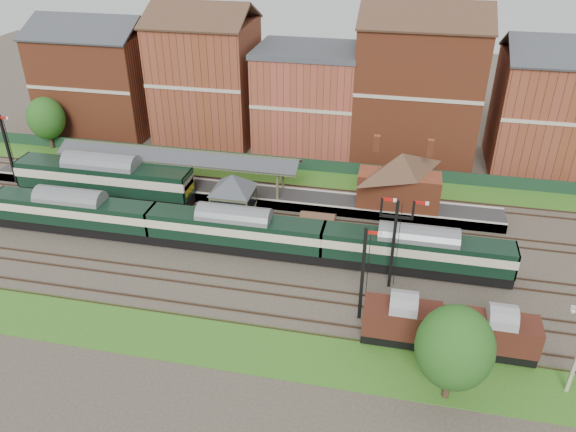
% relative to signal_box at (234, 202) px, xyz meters
% --- Properties ---
extents(ground, '(160.00, 160.00, 0.00)m').
position_rel_signal_box_xyz_m(ground, '(3.00, -3.25, -3.19)').
color(ground, '#473D33').
rests_on(ground, ground).
extents(grass_back, '(90.00, 4.50, 0.06)m').
position_rel_signal_box_xyz_m(grass_back, '(3.00, 12.75, -3.16)').
color(grass_back, '#2D6619').
rests_on(grass_back, ground).
extents(grass_front, '(90.00, 5.00, 0.06)m').
position_rel_signal_box_xyz_m(grass_front, '(3.00, -15.25, -3.16)').
color(grass_front, '#2D6619').
rests_on(grass_front, ground).
extents(fence, '(90.00, 0.12, 1.50)m').
position_rel_signal_box_xyz_m(fence, '(3.00, 14.75, -2.44)').
color(fence, '#193823').
rests_on(fence, ground).
extents(platform, '(55.00, 3.40, 1.00)m').
position_rel_signal_box_xyz_m(platform, '(-2.00, 6.50, -2.69)').
color(platform, '#2D2D2D').
rests_on(platform, ground).
extents(signal_box, '(5.40, 5.40, 6.00)m').
position_rel_signal_box_xyz_m(signal_box, '(0.00, 0.00, 0.00)').
color(signal_box, '#5E6B4C').
rests_on(signal_box, ground).
extents(brick_hut, '(3.20, 2.64, 2.94)m').
position_rel_signal_box_xyz_m(brick_hut, '(8.00, 0.00, -2.00)').
color(brick_hut, brown).
rests_on(brick_hut, ground).
extents(station_building, '(8.10, 8.10, 5.90)m').
position_rel_signal_box_xyz_m(station_building, '(15.00, 6.50, 0.76)').
color(station_building, '#994427').
rests_on(station_building, platform).
extents(canopy, '(26.00, 3.89, 4.08)m').
position_rel_signal_box_xyz_m(canopy, '(-8.00, 6.50, 1.39)').
color(canopy, '#4C4F31').
rests_on(canopy, platform).
extents(semaphore_bracket, '(3.60, 0.25, 8.18)m').
position_rel_signal_box_xyz_m(semaphore_bracket, '(15.04, -5.75, 1.44)').
color(semaphore_bracket, black).
rests_on(semaphore_bracket, ground).
extents(semaphore_platform_end, '(1.23, 0.25, 8.00)m').
position_rel_signal_box_xyz_m(semaphore_platform_end, '(-26.98, 4.75, 0.96)').
color(semaphore_platform_end, black).
rests_on(semaphore_platform_end, ground).
extents(semaphore_siding, '(1.23, 0.25, 8.00)m').
position_rel_signal_box_xyz_m(semaphore_siding, '(13.02, -10.25, 0.96)').
color(semaphore_siding, black).
rests_on(semaphore_siding, ground).
extents(town_backdrop, '(69.00, 10.00, 16.00)m').
position_rel_signal_box_xyz_m(town_backdrop, '(2.82, 21.75, 3.81)').
color(town_backdrop, '#994427').
rests_on(town_backdrop, ground).
extents(dmu_train, '(47.83, 2.52, 3.67)m').
position_rel_signal_box_xyz_m(dmu_train, '(1.05, -3.25, -1.02)').
color(dmu_train, black).
rests_on(dmu_train, ground).
extents(platform_railcar, '(18.80, 2.96, 4.33)m').
position_rel_signal_box_xyz_m(platform_railcar, '(-15.08, 3.25, -0.67)').
color(platform_railcar, black).
rests_on(platform_railcar, ground).
extents(goods_van_a, '(5.47, 2.37, 3.32)m').
position_rel_signal_box_xyz_m(goods_van_a, '(16.11, -12.25, -1.29)').
color(goods_van_a, black).
rests_on(goods_van_a, ground).
extents(goods_van_b, '(5.36, 2.32, 3.25)m').
position_rel_signal_box_xyz_m(goods_van_b, '(22.69, -12.25, -1.32)').
color(goods_van_b, black).
rests_on(goods_van_b, ground).
extents(tree_far, '(4.82, 4.82, 7.03)m').
position_rel_signal_box_xyz_m(tree_far, '(19.24, -16.93, 1.05)').
color(tree_far, '#382619').
rests_on(tree_far, ground).
extents(tree_back, '(4.57, 4.57, 6.69)m').
position_rel_signal_box_xyz_m(tree_back, '(-28.60, 14.43, 0.85)').
color(tree_back, '#382619').
rests_on(tree_back, ground).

